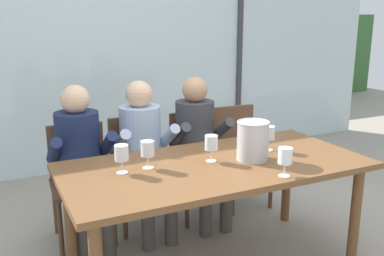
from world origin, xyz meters
TOP-DOWN VIEW (x-y plane):
  - ground at (0.00, 1.00)m, footprint 14.00×14.00m
  - window_glass_panel at (0.00, 2.36)m, footprint 7.15×0.03m
  - window_mullion_right at (1.61, 2.34)m, footprint 0.06×0.06m
  - hillside_vineyard at (0.00, 5.98)m, footprint 13.15×2.40m
  - dining_table at (0.00, 0.00)m, footprint 1.95×0.94m
  - chair_near_curtain at (-0.70, 0.86)m, footprint 0.47×0.47m
  - chair_left_of_center at (-0.22, 0.91)m, footprint 0.46×0.46m
  - chair_center at (0.29, 0.85)m, footprint 0.48×0.48m
  - chair_right_of_center at (0.73, 0.91)m, footprint 0.46×0.46m
  - person_navy_polo at (-0.71, 0.74)m, footprint 0.46×0.61m
  - person_pale_blue_shirt at (-0.23, 0.74)m, footprint 0.46×0.61m
  - person_charcoal_jacket at (0.25, 0.74)m, footprint 0.47×0.62m
  - ice_bucket_primary at (0.25, -0.04)m, footprint 0.21×0.21m
  - wine_glass_by_left_taster at (-0.42, 0.10)m, footprint 0.08×0.08m
  - wine_glass_near_bucket at (-0.01, 0.04)m, footprint 0.08×0.08m
  - wine_glass_center_pour at (-0.59, 0.08)m, footprint 0.08×0.08m
  - wine_glass_by_right_taster at (0.25, -0.38)m, footprint 0.08×0.08m
  - wine_glass_spare_empty at (0.46, 0.08)m, footprint 0.08×0.08m

SIDE VIEW (x-z plane):
  - ground at x=0.00m, z-range 0.00..0.00m
  - chair_near_curtain at x=-0.70m, z-range 0.07..0.94m
  - chair_left_of_center at x=-0.22m, z-range 0.07..0.94m
  - chair_center at x=0.29m, z-range 0.07..0.94m
  - chair_right_of_center at x=0.73m, z-range 0.07..0.94m
  - dining_table at x=0.00m, z-range 0.29..1.04m
  - person_navy_polo at x=-0.71m, z-range 0.08..1.27m
  - person_pale_blue_shirt at x=-0.23m, z-range 0.08..1.27m
  - person_charcoal_jacket at x=0.25m, z-range 0.08..1.27m
  - hillside_vineyard at x=0.00m, z-range 0.00..1.70m
  - wine_glass_by_left_taster at x=-0.42m, z-range 0.78..0.95m
  - wine_glass_by_right_taster at x=0.25m, z-range 0.78..0.95m
  - wine_glass_spare_empty at x=0.46m, z-range 0.78..0.95m
  - wine_glass_near_bucket at x=-0.01m, z-range 0.78..0.96m
  - wine_glass_center_pour at x=-0.59m, z-range 0.78..0.96m
  - ice_bucket_primary at x=0.25m, z-range 0.75..1.01m
  - window_glass_panel at x=0.00m, z-range 0.00..2.60m
  - window_mullion_right at x=1.61m, z-range 0.00..2.60m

